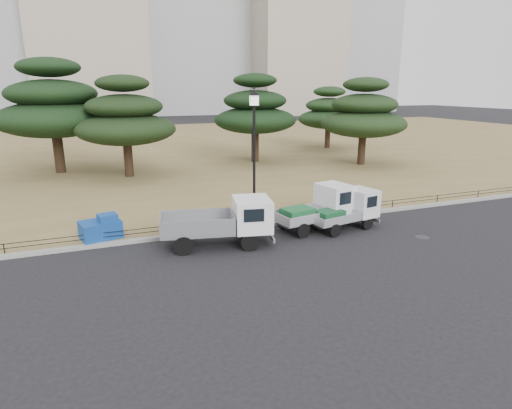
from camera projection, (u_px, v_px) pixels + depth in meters
name	position (u px, v px, depth m)	size (l,w,h in m)	color
ground	(274.00, 248.00, 17.34)	(220.00, 220.00, 0.00)	black
lawn	(158.00, 148.00, 44.85)	(120.00, 56.00, 0.15)	olive
curb	(251.00, 227.00, 19.66)	(120.00, 0.25, 0.16)	gray
truck_large	(223.00, 220.00, 17.32)	(4.67, 2.54, 1.93)	black
truck_kei_front	(319.00, 208.00, 19.53)	(3.89, 2.18, 1.95)	black
truck_kei_rear	(348.00, 210.00, 19.53)	(3.51, 1.96, 1.73)	black
street_lamp	(254.00, 135.00, 18.91)	(0.54, 0.54, 6.05)	black
pipe_fence	(250.00, 218.00, 19.70)	(38.00, 0.04, 0.40)	black
tarp_pile	(101.00, 228.00, 17.92)	(1.81, 1.50, 1.05)	#14469C
manhole	(422.00, 237.00, 18.51)	(0.60, 0.60, 0.01)	#2D2D30
pine_west_near	(53.00, 108.00, 30.57)	(8.16, 8.16, 8.16)	black
pine_center_left	(125.00, 119.00, 29.37)	(6.84, 6.84, 6.96)	black
pine_center_right	(255.00, 111.00, 35.36)	(6.82, 6.82, 7.23)	black
pine_east_near	(364.00, 115.00, 34.16)	(6.83, 6.83, 6.90)	black
pine_east_far	(329.00, 113.00, 43.62)	(6.18, 6.18, 6.21)	black
tower_east	(293.00, 7.00, 98.59)	(20.00, 18.00, 48.00)	#AAA08C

